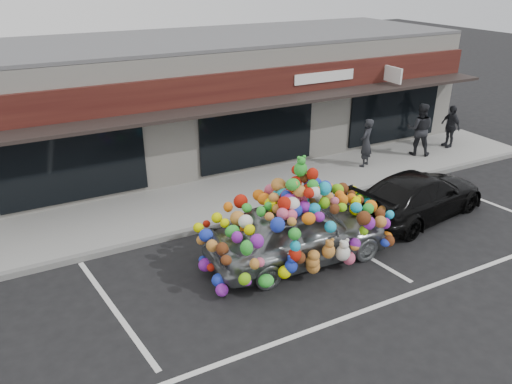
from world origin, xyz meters
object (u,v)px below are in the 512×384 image
black_sedan (419,195)px  pedestrian_c (450,126)px  toy_car (299,225)px  pedestrian_a (366,143)px  pedestrian_b (420,129)px

black_sedan → pedestrian_c: bearing=-64.0°
toy_car → pedestrian_c: (9.43, 4.09, 0.02)m
pedestrian_a → pedestrian_c: 4.22m
black_sedan → pedestrian_b: size_ratio=2.33×
pedestrian_b → toy_car: bearing=68.2°
pedestrian_b → pedestrian_c: pedestrian_b is taller
toy_car → pedestrian_a: (5.21, 3.95, 0.06)m
black_sedan → pedestrian_b: (3.43, 3.59, 0.46)m
pedestrian_a → toy_car: bearing=6.7°
pedestrian_b → pedestrian_c: (1.72, 0.11, -0.15)m
pedestrian_b → black_sedan: bearing=87.2°
toy_car → pedestrian_b: 8.69m
pedestrian_a → pedestrian_c: bearing=151.5°
pedestrian_c → pedestrian_b: bearing=-80.1°
black_sedan → pedestrian_b: 4.99m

